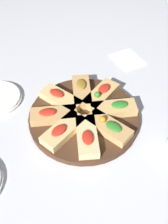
% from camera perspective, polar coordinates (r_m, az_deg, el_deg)
% --- Properties ---
extents(ground_plane, '(3.00, 3.00, 0.00)m').
position_cam_1_polar(ground_plane, '(0.95, 0.00, -1.52)').
color(ground_plane, silver).
extents(serving_board, '(0.40, 0.40, 0.02)m').
position_cam_1_polar(serving_board, '(0.94, 0.00, -1.07)').
color(serving_board, '#422819').
rests_on(serving_board, ground_plane).
extents(focaccia_slice_0, '(0.17, 0.08, 0.04)m').
position_cam_1_polar(focaccia_slice_0, '(1.00, -0.51, 4.61)').
color(focaccia_slice_0, tan).
rests_on(focaccia_slice_0, serving_board).
extents(focaccia_slice_1, '(0.16, 0.16, 0.04)m').
position_cam_1_polar(focaccia_slice_1, '(0.97, -5.08, 2.90)').
color(focaccia_slice_1, '#DBB775').
rests_on(focaccia_slice_1, serving_board).
extents(focaccia_slice_2, '(0.07, 0.16, 0.04)m').
position_cam_1_polar(focaccia_slice_2, '(0.92, -6.69, -0.54)').
color(focaccia_slice_2, tan).
rests_on(focaccia_slice_2, serving_board).
extents(focaccia_slice_3, '(0.16, 0.16, 0.04)m').
position_cam_1_polar(focaccia_slice_3, '(0.87, -4.55, -3.98)').
color(focaccia_slice_3, '#DBB775').
rests_on(focaccia_slice_3, serving_board).
extents(focaccia_slice_4, '(0.17, 0.07, 0.04)m').
position_cam_1_polar(focaccia_slice_4, '(0.85, 0.66, -5.27)').
color(focaccia_slice_4, '#E5C689').
rests_on(focaccia_slice_4, serving_board).
extents(focaccia_slice_5, '(0.16, 0.16, 0.05)m').
position_cam_1_polar(focaccia_slice_5, '(0.88, 5.32, -3.24)').
color(focaccia_slice_5, tan).
rests_on(focaccia_slice_5, serving_board).
extents(focaccia_slice_6, '(0.07, 0.16, 0.04)m').
position_cam_1_polar(focaccia_slice_6, '(0.94, 6.55, 0.69)').
color(focaccia_slice_6, tan).
rests_on(focaccia_slice_6, serving_board).
extents(focaccia_slice_7, '(0.16, 0.16, 0.05)m').
position_cam_1_polar(focaccia_slice_7, '(0.99, 3.71, 3.78)').
color(focaccia_slice_7, tan).
rests_on(focaccia_slice_7, serving_board).
extents(napkin_stack, '(0.17, 0.16, 0.01)m').
position_cam_1_polar(napkin_stack, '(1.23, 9.48, 11.30)').
color(napkin_stack, white).
rests_on(napkin_stack, ground_plane).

